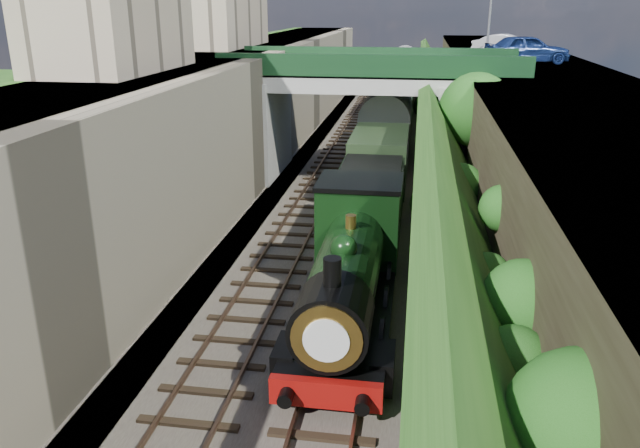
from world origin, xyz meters
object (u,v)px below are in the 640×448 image
(car_blue, at_px, (527,49))
(car_silver, at_px, (507,46))
(road_bridge, at_px, (380,109))
(tree, at_px, (478,113))
(tender, at_px, (369,208))
(locomotive, at_px, (349,273))
(lamppost, at_px, (491,5))

(car_blue, distance_m, car_silver, 4.51)
(road_bridge, relative_size, car_silver, 3.53)
(tree, relative_size, tender, 1.10)
(car_blue, bearing_deg, tree, 145.07)
(car_silver, bearing_deg, tender, 177.46)
(car_blue, bearing_deg, road_bridge, 106.85)
(locomotive, height_order, tender, locomotive)
(lamppost, bearing_deg, road_bridge, -137.86)
(tree, relative_size, lamppost, 1.10)
(lamppost, bearing_deg, car_silver, 67.26)
(car_blue, relative_size, car_silver, 1.09)
(tree, height_order, lamppost, lamppost)
(road_bridge, xyz_separation_m, car_blue, (8.33, 4.99, 3.02))
(tree, bearing_deg, car_silver, 78.18)
(tree, distance_m, locomotive, 14.87)
(locomotive, bearing_deg, lamppost, 75.86)
(car_blue, distance_m, locomotive, 24.62)
(road_bridge, bearing_deg, car_blue, 30.94)
(tender, bearing_deg, tree, 53.93)
(car_silver, bearing_deg, car_blue, -154.41)
(car_silver, xyz_separation_m, tender, (-7.50, -19.78, -5.38))
(tree, height_order, car_blue, car_blue)
(car_blue, relative_size, locomotive, 0.48)
(lamppost, xyz_separation_m, tender, (-5.84, -15.83, -7.95))
(road_bridge, bearing_deg, car_silver, 50.68)
(locomotive, distance_m, tender, 7.37)
(tree, xyz_separation_m, tender, (-4.71, -6.47, -3.03))
(lamppost, bearing_deg, tree, -96.89)
(locomotive, relative_size, tender, 1.70)
(locomotive, bearing_deg, car_silver, 74.55)
(tree, distance_m, car_blue, 9.76)
(car_silver, distance_m, locomotive, 28.61)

